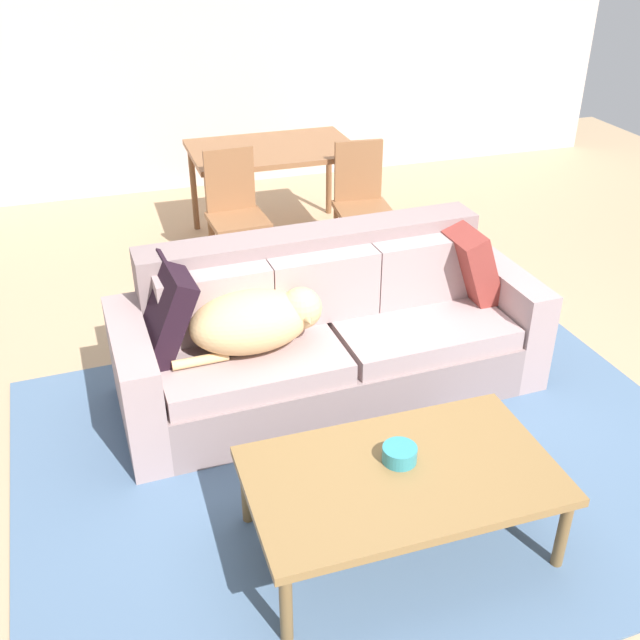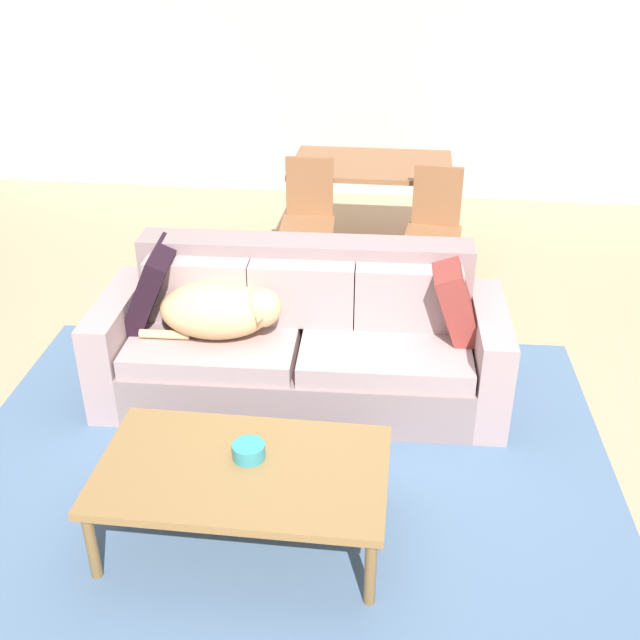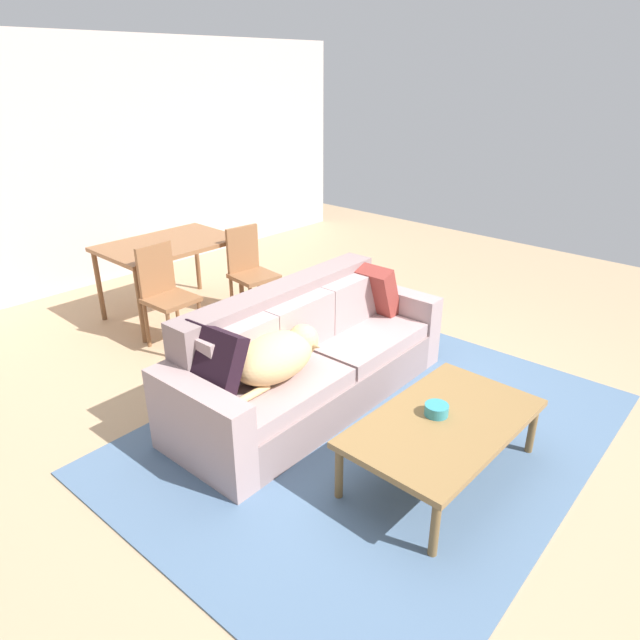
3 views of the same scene
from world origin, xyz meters
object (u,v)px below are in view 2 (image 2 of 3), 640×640
Objects in this scene: throw_pillow_by_left_arm at (152,285)px; dining_chair_near_left at (309,214)px; throw_pillow_by_right_arm at (456,299)px; dining_table at (372,171)px; dog_on_left_cushion at (221,310)px; dining_chair_near_right at (434,224)px; bowl_on_coffee_table at (249,451)px; coffee_table at (243,473)px; couch at (302,341)px.

throw_pillow_by_left_arm is 0.51× the size of dining_chair_near_left.
dining_table is (-0.61, 2.09, 0.06)m from throw_pillow_by_right_arm.
dog_on_left_cushion is 0.88× the size of dining_chair_near_right.
throw_pillow_by_right_arm reaches higher than dining_table.
bowl_on_coffee_table is at bearing -55.60° from throw_pillow_by_left_arm.
dining_table is 1.38× the size of dining_chair_near_left.
coffee_table is 1.00× the size of dining_table.
coffee_table is at bearing -95.97° from dining_table.
couch is 1.73m from dining_chair_near_right.
dog_on_left_cushion is 1.76m from dining_chair_near_left.
throw_pillow_by_left_arm is at bearing 124.40° from bowl_on_coffee_table.
dog_on_left_cushion is at bearing 109.46° from bowl_on_coffee_table.
dining_table is at bearing 62.02° from throw_pillow_by_left_arm.
dog_on_left_cushion is 0.62× the size of coffee_table.
dining_chair_near_left reaches higher than dog_on_left_cushion.
throw_pillow_by_left_arm is 1.44m from bowl_on_coffee_table.
throw_pillow_by_left_arm is 0.37× the size of coffee_table.
dining_chair_near_right is at bearing 42.70° from throw_pillow_by_left_arm.
bowl_on_coffee_table is at bearing -127.21° from throw_pillow_by_right_arm.
dining_chair_near_right reaches higher than throw_pillow_by_left_arm.
dog_on_left_cushion is at bearing 107.50° from coffee_table.
dining_chair_near_right is at bearing 61.11° from couch.
dining_chair_near_left is at bearing 94.05° from couch.
dining_chair_near_right is (1.21, 1.68, -0.08)m from dog_on_left_cushion.
dining_chair_near_right reaches higher than dining_table.
throw_pillow_by_right_arm is at bearing -79.96° from dining_chair_near_right.
coffee_table is 2.83m from dining_chair_near_left.
dog_on_left_cushion is at bearing -106.80° from dining_table.
dining_chair_near_left is at bearing 79.42° from dog_on_left_cushion.
dining_table is at bearing 84.03° from coffee_table.
throw_pillow_by_right_arm is at bearing 53.76° from coffee_table.
bowl_on_coffee_table is at bearing -90.88° from dining_chair_near_left.
throw_pillow_by_left_arm reaches higher than bowl_on_coffee_table.
dining_chair_near_right is (0.51, -0.63, -0.18)m from dining_table.
throw_pillow_by_right_arm reaches higher than bowl_on_coffee_table.
bowl_on_coffee_table is at bearing -72.64° from dog_on_left_cushion.
coffee_table is (0.34, -1.09, -0.22)m from dog_on_left_cushion.
couch is at bearing -175.03° from throw_pillow_by_right_arm.
dining_chair_near_left is (-0.10, 2.76, 0.08)m from bowl_on_coffee_table.
bowl_on_coffee_table is 3.36m from dining_table.
throw_pillow_by_right_arm is at bearing 2.87° from couch.
couch is at bearing -110.57° from dining_chair_near_right.
dog_on_left_cushion reaches higher than coffee_table.
dining_chair_near_left is at bearing 124.62° from throw_pillow_by_right_arm.
throw_pillow_by_left_arm is 1.75m from throw_pillow_by_right_arm.
throw_pillow_by_left_arm is at bearing 158.39° from dog_on_left_cushion.
dining_chair_near_right is at bearing 72.63° from bowl_on_coffee_table.
coffee_table is at bearing -101.08° from dining_chair_near_right.
dining_chair_near_right is (-0.10, 1.46, -0.12)m from throw_pillow_by_right_arm.
throw_pillow_by_right_arm is 0.48× the size of dining_chair_near_right.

